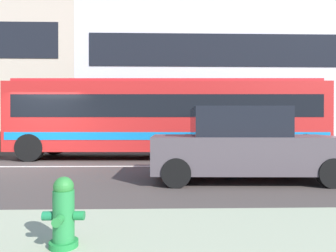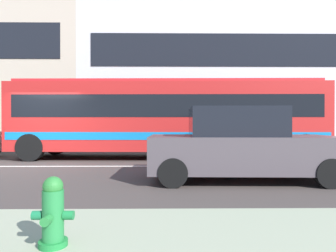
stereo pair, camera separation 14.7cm
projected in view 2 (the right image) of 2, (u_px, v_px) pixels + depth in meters
name	position (u px, v px, depth m)	size (l,w,h in m)	color
ground_plane	(30.00, 166.00, 9.38)	(160.00, 160.00, 0.00)	#453B38
lane_centre_line	(30.00, 166.00, 9.38)	(60.00, 0.16, 0.01)	silver
hedge_row_far	(116.00, 142.00, 15.43)	(18.67, 1.10, 0.78)	#2D5C25
apartment_block_right	(241.00, 76.00, 23.67)	(23.43, 10.20, 10.39)	silver
transit_bus	(167.00, 116.00, 11.78)	(12.02, 2.94, 3.03)	red
sedan_oncoming	(240.00, 146.00, 7.10)	(4.48, 2.08, 1.76)	#51484E
fire_hydrant	(53.00, 215.00, 2.91)	(0.41, 0.35, 0.69)	#1D7B36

